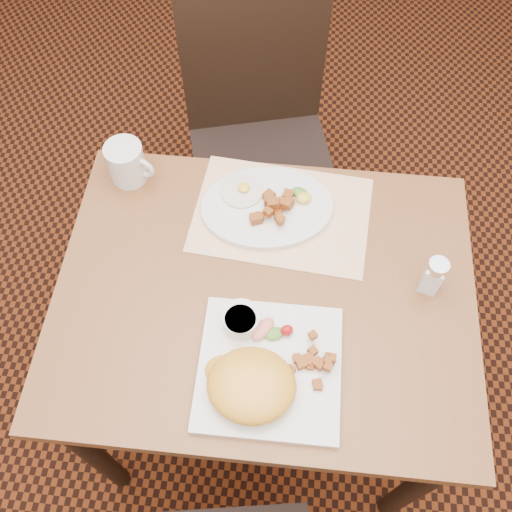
% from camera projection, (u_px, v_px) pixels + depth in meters
% --- Properties ---
extents(ground, '(8.00, 8.00, 0.00)m').
position_uv_depth(ground, '(262.00, 394.00, 1.87)').
color(ground, black).
rests_on(ground, ground).
extents(table, '(0.90, 0.70, 0.75)m').
position_uv_depth(table, '(264.00, 312.00, 1.31)').
color(table, brown).
rests_on(table, ground).
extents(chair_far, '(0.52, 0.52, 0.97)m').
position_uv_depth(chair_far, '(259.00, 130.00, 1.73)').
color(chair_far, black).
rests_on(chair_far, ground).
extents(placemat, '(0.42, 0.31, 0.00)m').
position_uv_depth(placemat, '(282.00, 214.00, 1.32)').
color(placemat, white).
rests_on(placemat, table).
extents(plate_square, '(0.28, 0.28, 0.02)m').
position_uv_depth(plate_square, '(269.00, 368.00, 1.12)').
color(plate_square, silver).
rests_on(plate_square, table).
extents(plate_oval, '(0.34, 0.27, 0.02)m').
position_uv_depth(plate_oval, '(267.00, 207.00, 1.32)').
color(plate_oval, silver).
rests_on(plate_oval, placemat).
extents(hollandaise_mound, '(0.18, 0.15, 0.06)m').
position_uv_depth(hollandaise_mound, '(251.00, 385.00, 1.07)').
color(hollandaise_mound, gold).
rests_on(hollandaise_mound, plate_square).
extents(ramekin, '(0.08, 0.08, 0.04)m').
position_uv_depth(ramekin, '(241.00, 320.00, 1.14)').
color(ramekin, silver).
rests_on(ramekin, plate_square).
extents(garnish_sq, '(0.09, 0.07, 0.03)m').
position_uv_depth(garnish_sq, '(271.00, 330.00, 1.15)').
color(garnish_sq, '#387223').
rests_on(garnish_sq, plate_square).
extents(fried_egg, '(0.10, 0.10, 0.02)m').
position_uv_depth(fried_egg, '(242.00, 190.00, 1.33)').
color(fried_egg, white).
rests_on(fried_egg, plate_oval).
extents(garnish_ov, '(0.06, 0.06, 0.02)m').
position_uv_depth(garnish_ov, '(302.00, 196.00, 1.31)').
color(garnish_ov, '#387223').
rests_on(garnish_ov, plate_oval).
extents(salt_shaker, '(0.05, 0.05, 0.10)m').
position_uv_depth(salt_shaker, '(433.00, 276.00, 1.18)').
color(salt_shaker, white).
rests_on(salt_shaker, table).
extents(coffee_mug, '(0.12, 0.09, 0.10)m').
position_uv_depth(coffee_mug, '(127.00, 163.00, 1.33)').
color(coffee_mug, silver).
rests_on(coffee_mug, table).
extents(home_fries_sq, '(0.10, 0.12, 0.03)m').
position_uv_depth(home_fries_sq, '(314.00, 363.00, 1.11)').
color(home_fries_sq, '#A3511A').
rests_on(home_fries_sq, plate_square).
extents(home_fries_ov, '(0.10, 0.10, 0.04)m').
position_uv_depth(home_fries_ov, '(274.00, 206.00, 1.29)').
color(home_fries_ov, '#A3511A').
rests_on(home_fries_ov, plate_oval).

